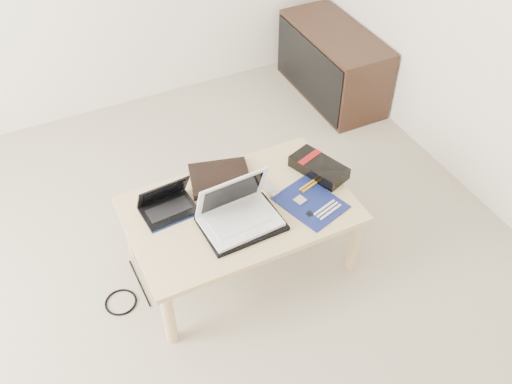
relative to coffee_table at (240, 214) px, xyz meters
name	(u,v)px	position (x,y,z in m)	size (l,w,h in m)	color
ground	(168,341)	(-0.53, -0.30, -0.35)	(4.00, 4.00, 0.00)	#BDB29A
room_shell	(102,11)	(-0.53, -0.30, 1.32)	(4.20, 4.20, 2.70)	white
coffee_table	(240,214)	(0.00, 0.00, 0.00)	(1.10, 0.70, 0.40)	#E4C889
media_cabinet	(332,64)	(1.25, 1.15, -0.10)	(0.41, 0.90, 0.50)	#382017
book	(220,178)	(-0.01, 0.22, 0.06)	(0.36, 0.32, 0.03)	black
netbook	(167,204)	(-0.32, 0.14, 0.09)	(0.27, 0.21, 0.17)	black
tablet	(238,208)	(-0.01, -0.01, 0.06)	(0.29, 0.25, 0.01)	black
remote	(264,184)	(0.18, 0.09, 0.06)	(0.09, 0.21, 0.02)	#B9B8BD
neoprene_sleeve	(242,224)	(-0.04, -0.11, 0.06)	(0.38, 0.27, 0.02)	black
white_laptop	(237,211)	(-0.05, -0.08, 0.12)	(0.37, 0.27, 0.25)	white
motherboard	(311,202)	(0.33, -0.13, 0.05)	(0.33, 0.37, 0.01)	#0C114F
gpu_box	(319,167)	(0.48, 0.06, 0.08)	(0.24, 0.33, 0.07)	black
cable_coil	(233,220)	(-0.07, -0.07, 0.05)	(0.10, 0.10, 0.01)	black
floor_cable_coil	(121,302)	(-0.66, 0.01, -0.35)	(0.16, 0.16, 0.01)	black
floor_cable_trail	(140,283)	(-0.54, 0.08, -0.35)	(0.01, 0.01, 0.33)	black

